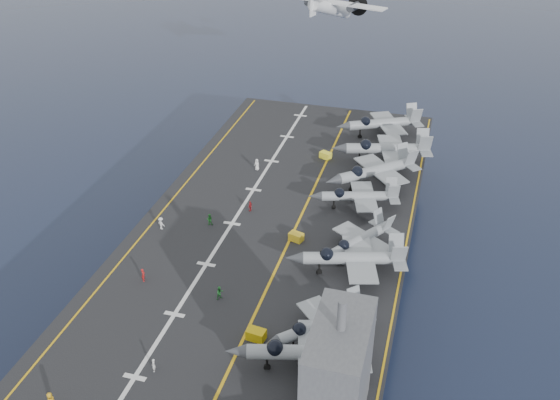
# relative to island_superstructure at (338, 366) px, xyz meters

# --- Properties ---
(ground) EXTENTS (500.00, 500.00, 0.00)m
(ground) POSITION_rel_island_superstructure_xyz_m (-15.00, 30.00, -17.90)
(ground) COLOR #142135
(ground) RESTS_ON ground
(hull) EXTENTS (36.00, 90.00, 10.00)m
(hull) POSITION_rel_island_superstructure_xyz_m (-15.00, 30.00, -12.90)
(hull) COLOR #56595E
(hull) RESTS_ON ground
(flight_deck) EXTENTS (38.00, 92.00, 0.40)m
(flight_deck) POSITION_rel_island_superstructure_xyz_m (-15.00, 30.00, -7.70)
(flight_deck) COLOR black
(flight_deck) RESTS_ON hull
(foul_line) EXTENTS (0.35, 90.00, 0.02)m
(foul_line) POSITION_rel_island_superstructure_xyz_m (-12.00, 30.00, -7.48)
(foul_line) COLOR gold
(foul_line) RESTS_ON flight_deck
(landing_centerline) EXTENTS (0.50, 90.00, 0.02)m
(landing_centerline) POSITION_rel_island_superstructure_xyz_m (-21.00, 30.00, -7.48)
(landing_centerline) COLOR silver
(landing_centerline) RESTS_ON flight_deck
(deck_edge_port) EXTENTS (0.25, 90.00, 0.02)m
(deck_edge_port) POSITION_rel_island_superstructure_xyz_m (-32.00, 30.00, -7.48)
(deck_edge_port) COLOR gold
(deck_edge_port) RESTS_ON flight_deck
(deck_edge_stbd) EXTENTS (0.25, 90.00, 0.02)m
(deck_edge_stbd) POSITION_rel_island_superstructure_xyz_m (3.50, 30.00, -7.48)
(deck_edge_stbd) COLOR gold
(deck_edge_stbd) RESTS_ON flight_deck
(island_superstructure) EXTENTS (5.00, 10.00, 15.00)m
(island_superstructure) POSITION_rel_island_superstructure_xyz_m (0.00, 0.00, 0.00)
(island_superstructure) COLOR #56595E
(island_superstructure) RESTS_ON flight_deck
(fighter_jet_1) EXTENTS (16.93, 13.35, 5.18)m
(fighter_jet_1) POSITION_rel_island_superstructure_xyz_m (-4.16, 5.86, -4.91)
(fighter_jet_1) COLOR gray
(fighter_jet_1) RESTS_ON flight_deck
(fighter_jet_2) EXTENTS (15.46, 15.37, 4.54)m
(fighter_jet_2) POSITION_rel_island_superstructure_xyz_m (-3.66, 10.78, -5.23)
(fighter_jet_2) COLOR gray
(fighter_jet_2) RESTS_ON flight_deck
(fighter_jet_3) EXTENTS (17.16, 13.70, 5.21)m
(fighter_jet_3) POSITION_rel_island_superstructure_xyz_m (-2.47, 23.22, -4.89)
(fighter_jet_3) COLOR #9DA4AC
(fighter_jet_3) RESTS_ON flight_deck
(fighter_jet_4) EXTENTS (14.35, 15.47, 4.47)m
(fighter_jet_4) POSITION_rel_island_superstructure_xyz_m (-2.46, 27.76, -5.27)
(fighter_jet_4) COLOR #969DA4
(fighter_jet_4) RESTS_ON flight_deck
(fighter_jet_5) EXTENTS (15.16, 12.16, 4.59)m
(fighter_jet_5) POSITION_rel_island_superstructure_xyz_m (-4.31, 38.94, -5.20)
(fighter_jet_5) COLOR gray
(fighter_jet_5) RESTS_ON flight_deck
(fighter_jet_6) EXTENTS (18.75, 18.23, 5.46)m
(fighter_jet_6) POSITION_rel_island_superstructure_xyz_m (-3.01, 46.70, -4.77)
(fighter_jet_6) COLOR gray
(fighter_jet_6) RESTS_ON flight_deck
(fighter_jet_7) EXTENTS (18.67, 14.81, 5.69)m
(fighter_jet_7) POSITION_rel_island_superstructure_xyz_m (-2.27, 54.66, -4.65)
(fighter_jet_7) COLOR #959CA3
(fighter_jet_7) RESTS_ON flight_deck
(fighter_jet_8) EXTENTS (18.58, 16.26, 5.41)m
(fighter_jet_8) POSITION_rel_island_superstructure_xyz_m (-4.28, 65.08, -4.79)
(fighter_jet_8) COLOR #A2AAB2
(fighter_jet_8) RESTS_ON flight_deck
(tow_cart_a) EXTENTS (2.20, 1.58, 1.23)m
(tow_cart_a) POSITION_rel_island_superstructure_xyz_m (-10.62, 8.78, -6.89)
(tow_cart_a) COLOR #C3A00A
(tow_cart_a) RESTS_ON flight_deck
(tow_cart_b) EXTENTS (2.16, 1.73, 1.13)m
(tow_cart_b) POSITION_rel_island_superstructure_xyz_m (-11.15, 28.49, -6.94)
(tow_cart_b) COLOR gold
(tow_cart_b) RESTS_ON flight_deck
(tow_cart_c) EXTENTS (2.21, 1.87, 1.13)m
(tow_cart_c) POSITION_rel_island_superstructure_xyz_m (-12.45, 53.55, -6.94)
(tow_cart_c) COLOR yellow
(tow_cart_c) RESTS_ON flight_deck
(crew_1) EXTENTS (1.05, 1.26, 1.81)m
(crew_1) POSITION_rel_island_superstructure_xyz_m (-27.25, 14.77, -6.60)
(crew_1) COLOR #B21919
(crew_1) RESTS_ON flight_deck
(crew_2) EXTENTS (1.18, 0.95, 1.72)m
(crew_2) POSITION_rel_island_superstructure_xyz_m (-23.98, 28.95, -6.64)
(crew_2) COLOR #1F7E26
(crew_2) RESTS_ON flight_deck
(crew_3) EXTENTS (1.33, 1.13, 1.88)m
(crew_3) POSITION_rel_island_superstructure_xyz_m (-30.09, 26.03, -6.56)
(crew_3) COLOR silver
(crew_3) RESTS_ON flight_deck
(crew_4) EXTENTS (0.86, 1.10, 1.62)m
(crew_4) POSITION_rel_island_superstructure_xyz_m (-19.54, 34.00, -6.69)
(crew_4) COLOR #A91E24
(crew_4) RESTS_ON flight_deck
(crew_5) EXTENTS (1.34, 1.09, 1.93)m
(crew_5) POSITION_rel_island_superstructure_xyz_m (-22.47, 46.46, -6.53)
(crew_5) COLOR white
(crew_5) RESTS_ON flight_deck
(crew_6) EXTENTS (0.95, 1.14, 1.62)m
(crew_6) POSITION_rel_island_superstructure_xyz_m (-19.44, 1.37, -6.69)
(crew_6) COLOR silver
(crew_6) RESTS_ON flight_deck
(crew_7) EXTENTS (1.20, 1.28, 1.77)m
(crew_7) POSITION_rel_island_superstructure_xyz_m (-16.87, 14.14, -6.61)
(crew_7) COLOR #268C33
(crew_7) RESTS_ON flight_deck
(transport_plane) EXTENTS (28.81, 23.47, 5.90)m
(transport_plane) POSITION_rel_island_superstructure_xyz_m (-20.42, 92.76, 7.69)
(transport_plane) COLOR #BBBDBF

